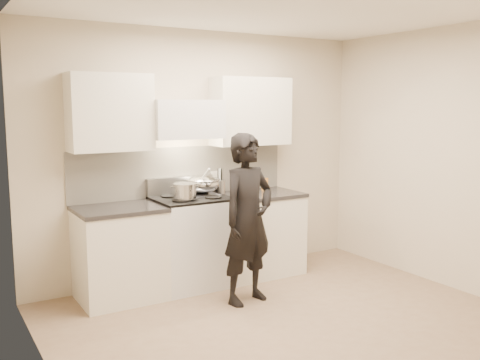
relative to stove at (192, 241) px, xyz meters
name	(u,v)px	position (x,y,z in m)	size (l,w,h in m)	color
ground_plane	(295,326)	(0.30, -1.42, -0.47)	(4.00, 4.00, 0.00)	#846E56
room_shell	(267,139)	(0.24, -1.05, 1.12)	(4.04, 3.54, 2.70)	#BFB39A
stove	(192,241)	(0.00, 0.00, 0.00)	(0.76, 0.65, 0.96)	silver
counter_right	(258,233)	(0.83, 0.00, -0.01)	(0.92, 0.67, 0.92)	silver
counter_left	(120,253)	(-0.78, 0.00, -0.01)	(0.82, 0.67, 0.92)	silver
wok	(203,184)	(0.19, 0.11, 0.59)	(0.38, 0.46, 0.30)	silver
stock_pot	(185,191)	(-0.12, -0.11, 0.56)	(0.33, 0.25, 0.15)	silver
utensil_crock	(220,186)	(0.45, 0.19, 0.53)	(0.10, 0.10, 0.28)	#9B9B9D
spice_jar	(233,188)	(0.61, 0.18, 0.50)	(0.04, 0.04, 0.10)	orange
oil_glass	(265,184)	(1.01, 0.14, 0.51)	(0.08, 0.08, 0.14)	orange
person	(248,219)	(0.26, -0.71, 0.34)	(0.60, 0.39, 1.64)	black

